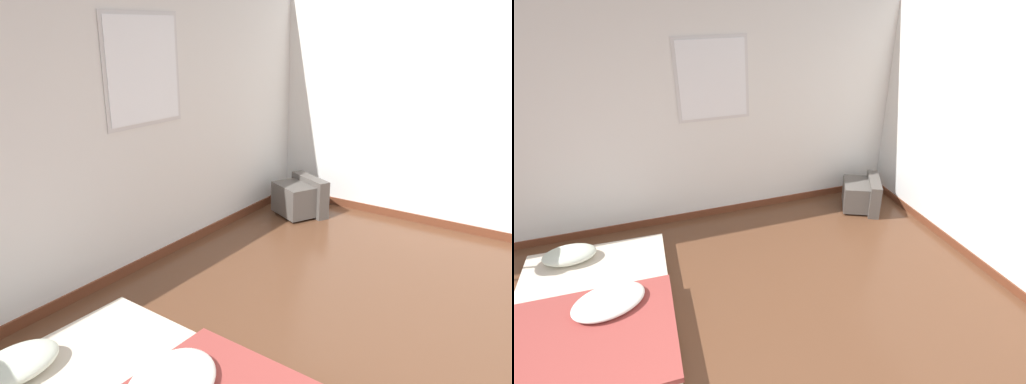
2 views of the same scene
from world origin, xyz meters
The scene contains 3 objects.
wall_back centered at (0.01, 2.95, 1.29)m, with size 8.17×0.08×2.60m.
mattress_bed centered at (-0.99, 1.43, 0.10)m, with size 1.47×2.10×0.29m.
crt_tv centered at (2.34, 2.42, 0.21)m, with size 0.64×0.67×0.43m.
Camera 2 is at (-0.38, -1.54, 2.71)m, focal length 28.00 mm.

